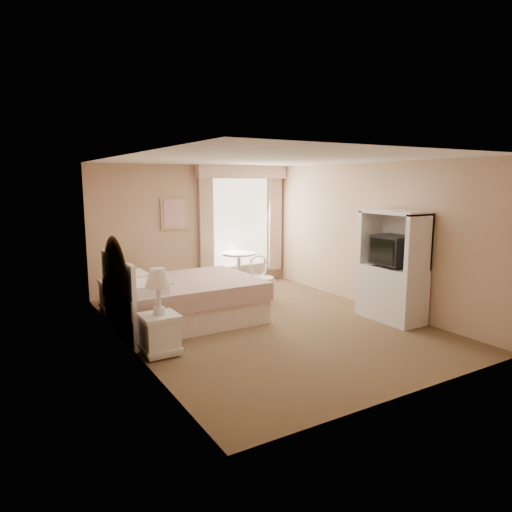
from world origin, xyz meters
TOP-DOWN VIEW (x-y plane):
  - room at (0.00, 0.00)m, footprint 4.21×5.51m
  - window at (1.05, 2.65)m, footprint 2.05×0.22m
  - framed_art at (-0.45, 2.71)m, footprint 0.52×0.04m
  - bed at (-1.12, 0.81)m, footprint 2.19×1.72m
  - nightstand_near at (-1.84, -0.38)m, footprint 0.46×0.46m
  - nightstand_far at (-1.84, 1.94)m, footprint 0.46×0.46m
  - round_table at (0.77, 2.32)m, footprint 0.69×0.69m
  - cafe_chair at (0.67, 1.28)m, footprint 0.42×0.42m
  - armoire at (1.81, -0.82)m, footprint 0.52×1.05m

SIDE VIEW (x-z plane):
  - bed at x=-1.12m, z-range -0.40..1.13m
  - nightstand_near at x=-1.84m, z-range -0.13..0.97m
  - nightstand_far at x=-1.84m, z-range -0.14..0.97m
  - cafe_chair at x=0.67m, z-range 0.07..0.89m
  - round_table at x=0.77m, z-range 0.12..0.86m
  - armoire at x=1.81m, z-range -0.15..1.59m
  - room at x=0.00m, z-range -0.01..2.50m
  - window at x=1.05m, z-range 0.09..2.60m
  - framed_art at x=-0.45m, z-range 1.24..1.86m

